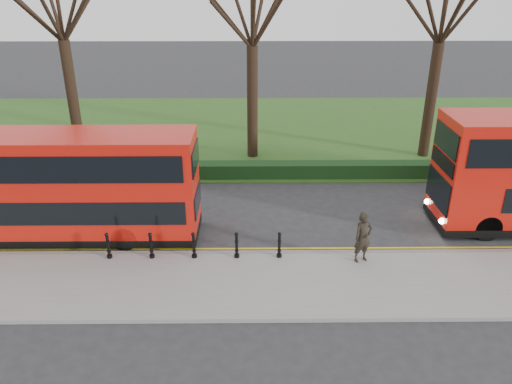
{
  "coord_description": "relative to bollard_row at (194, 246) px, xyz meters",
  "views": [
    {
      "loc": [
        1.94,
        -17.48,
        10.13
      ],
      "look_at": [
        2.11,
        0.5,
        2.0
      ],
      "focal_mm": 35.0,
      "sensor_mm": 36.0,
      "label": 1
    }
  ],
  "objects": [
    {
      "name": "ground",
      "position": [
        0.22,
        1.35,
        -0.65
      ],
      "size": [
        120.0,
        120.0,
        0.0
      ],
      "primitive_type": "plane",
      "color": "#28282B",
      "rests_on": "ground"
    },
    {
      "name": "tree_right",
      "position": [
        12.22,
        11.35,
        7.87
      ],
      "size": [
        7.5,
        7.5,
        11.72
      ],
      "color": "black",
      "rests_on": "ground"
    },
    {
      "name": "pavement",
      "position": [
        0.22,
        -1.65,
        -0.57
      ],
      "size": [
        60.0,
        4.0,
        0.15
      ],
      "primitive_type": "cube",
      "color": "gray",
      "rests_on": "ground"
    },
    {
      "name": "kerb",
      "position": [
        0.22,
        0.35,
        -0.57
      ],
      "size": [
        60.0,
        0.25,
        0.16
      ],
      "primitive_type": "cube",
      "color": "slate",
      "rests_on": "ground"
    },
    {
      "name": "yellow_line_outer",
      "position": [
        0.22,
        0.65,
        -0.64
      ],
      "size": [
        60.0,
        0.1,
        0.01
      ],
      "primitive_type": "cube",
      "color": "yellow",
      "rests_on": "ground"
    },
    {
      "name": "yellow_line_inner",
      "position": [
        0.22,
        0.85,
        -0.64
      ],
      "size": [
        60.0,
        0.1,
        0.01
      ],
      "primitive_type": "cube",
      "color": "yellow",
      "rests_on": "ground"
    },
    {
      "name": "bus_lead",
      "position": [
        -5.49,
        1.94,
        1.55
      ],
      "size": [
        10.97,
        2.52,
        4.36
      ],
      "color": "red",
      "rests_on": "ground"
    },
    {
      "name": "tree_mid",
      "position": [
        2.22,
        11.35,
        7.65
      ],
      "size": [
        7.31,
        7.31,
        11.42
      ],
      "color": "black",
      "rests_on": "ground"
    },
    {
      "name": "pedestrian",
      "position": [
        6.22,
        -0.27,
        0.48
      ],
      "size": [
        0.84,
        0.7,
        1.96
      ],
      "primitive_type": "imported",
      "rotation": [
        0.0,
        0.0,
        0.38
      ],
      "color": "black",
      "rests_on": "pavement"
    },
    {
      "name": "grass_verge",
      "position": [
        0.22,
        16.35,
        -0.62
      ],
      "size": [
        60.0,
        18.0,
        0.06
      ],
      "primitive_type": "cube",
      "color": "#2E501A",
      "rests_on": "ground"
    },
    {
      "name": "bollard_row",
      "position": [
        0.0,
        0.0,
        0.0
      ],
      "size": [
        6.53,
        0.15,
        1.0
      ],
      "color": "black",
      "rests_on": "pavement"
    },
    {
      "name": "hedge",
      "position": [
        0.22,
        8.15,
        -0.25
      ],
      "size": [
        60.0,
        0.9,
        0.8
      ],
      "primitive_type": "cube",
      "color": "black",
      "rests_on": "ground"
    }
  ]
}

